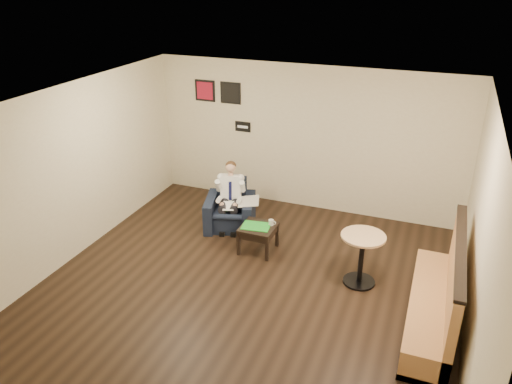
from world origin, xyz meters
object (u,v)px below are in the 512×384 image
(coffee_mug, at_px, (271,222))
(banquette, at_px, (435,284))
(side_table, at_px, (258,238))
(smartphone, at_px, (264,222))
(cafe_table, at_px, (361,259))
(armchair, at_px, (230,206))
(green_folder, at_px, (256,226))
(seated_man, at_px, (229,201))

(coffee_mug, relative_size, banquette, 0.04)
(side_table, distance_m, banquette, 2.99)
(smartphone, bearing_deg, banquette, -11.22)
(smartphone, height_order, banquette, banquette)
(cafe_table, bearing_deg, coffee_mug, 164.35)
(armchair, distance_m, green_folder, 0.99)
(seated_man, relative_size, cafe_table, 1.40)
(armchair, xyz_separation_m, green_folder, (0.75, -0.63, 0.05))
(banquette, bearing_deg, seated_man, 158.17)
(smartphone, bearing_deg, side_table, -97.35)
(side_table, relative_size, banquette, 0.23)
(armchair, bearing_deg, smartphone, -44.58)
(armchair, relative_size, smartphone, 6.05)
(side_table, xyz_separation_m, green_folder, (-0.03, -0.02, 0.24))
(coffee_mug, bearing_deg, side_table, -146.52)
(armchair, distance_m, banquette, 3.92)
(side_table, relative_size, smartphone, 3.93)
(seated_man, height_order, cafe_table, seated_man)
(armchair, xyz_separation_m, seated_man, (0.03, -0.10, 0.15))
(side_table, height_order, banquette, banquette)
(coffee_mug, xyz_separation_m, cafe_table, (1.59, -0.44, -0.10))
(seated_man, xyz_separation_m, cafe_table, (2.52, -0.83, -0.16))
(seated_man, bearing_deg, banquette, -38.11)
(green_folder, relative_size, cafe_table, 0.56)
(banquette, bearing_deg, cafe_table, 150.23)
(banquette, bearing_deg, smartphone, 158.57)
(coffee_mug, height_order, cafe_table, cafe_table)
(seated_man, height_order, smartphone, seated_man)
(armchair, height_order, smartphone, armchair)
(side_table, height_order, cafe_table, cafe_table)
(smartphone, bearing_deg, cafe_table, -5.57)
(side_table, xyz_separation_m, cafe_table, (1.77, -0.32, 0.18))
(side_table, bearing_deg, armchair, 141.97)
(armchair, xyz_separation_m, cafe_table, (2.55, -0.94, -0.01))
(banquette, bearing_deg, side_table, 161.87)
(seated_man, bearing_deg, smartphone, -39.49)
(side_table, bearing_deg, smartphone, 72.44)
(coffee_mug, relative_size, cafe_table, 0.12)
(green_folder, relative_size, banquette, 0.19)
(banquette, distance_m, cafe_table, 1.23)
(green_folder, relative_size, coffee_mug, 4.74)
(green_folder, bearing_deg, seated_man, 143.81)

